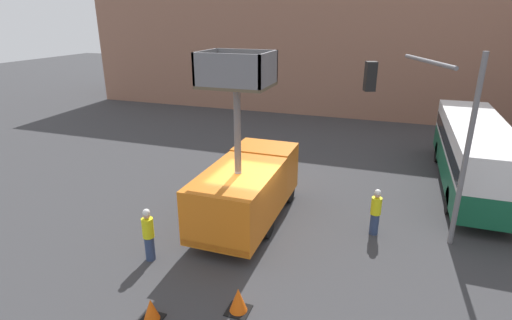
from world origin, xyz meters
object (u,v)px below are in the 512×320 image
at_px(utility_truck, 247,185).
at_px(city_bus, 474,150).
at_px(road_worker_directing, 376,212).
at_px(traffic_cone_mid_road, 238,301).
at_px(traffic_light_pole, 436,121).
at_px(traffic_cone_far_side, 151,310).
at_px(road_worker_near_truck, 149,235).

height_order(utility_truck, city_bus, utility_truck).
xyz_separation_m(road_worker_directing, traffic_cone_mid_road, (-3.24, -5.58, -0.56)).
distance_m(traffic_light_pole, traffic_cone_mid_road, 8.35).
bearing_deg(city_bus, traffic_cone_far_side, 143.00).
bearing_deg(road_worker_near_truck, utility_truck, -53.44).
xyz_separation_m(city_bus, road_worker_near_truck, (-10.88, -10.26, -0.91)).
distance_m(road_worker_near_truck, road_worker_directing, 8.13).
height_order(utility_truck, road_worker_near_truck, utility_truck).
xyz_separation_m(city_bus, traffic_light_pole, (-2.38, -6.18, 2.65)).
distance_m(utility_truck, city_bus, 10.99).
xyz_separation_m(traffic_light_pole, traffic_cone_mid_road, (-4.79, -5.43, -4.16)).
bearing_deg(utility_truck, traffic_cone_far_side, -94.72).
height_order(traffic_light_pole, road_worker_directing, traffic_light_pole).
xyz_separation_m(utility_truck, traffic_cone_mid_road, (1.58, -4.97, -1.20)).
relative_size(traffic_light_pole, road_worker_directing, 3.70).
height_order(utility_truck, road_worker_directing, utility_truck).
relative_size(city_bus, traffic_light_pole, 1.58).
height_order(traffic_light_pole, traffic_cone_far_side, traffic_light_pole).
xyz_separation_m(traffic_light_pole, road_worker_near_truck, (-8.50, -4.07, -3.57)).
bearing_deg(traffic_light_pole, utility_truck, -175.89).
distance_m(traffic_light_pole, traffic_cone_far_side, 10.35).
bearing_deg(road_worker_directing, traffic_cone_far_side, 21.90).
bearing_deg(traffic_light_pole, road_worker_directing, 174.47).
bearing_deg(city_bus, road_worker_near_truck, 132.40).
height_order(city_bus, traffic_light_pole, traffic_light_pole).
relative_size(utility_truck, city_bus, 0.63).
distance_m(utility_truck, traffic_cone_mid_road, 5.35).
bearing_deg(traffic_cone_far_side, utility_truck, 85.28).
bearing_deg(traffic_light_pole, traffic_cone_mid_road, -131.41).
bearing_deg(city_bus, traffic_cone_mid_road, 147.40).
relative_size(utility_truck, traffic_light_pole, 0.99).
xyz_separation_m(traffic_light_pole, road_worker_directing, (-1.54, 0.15, -3.61)).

